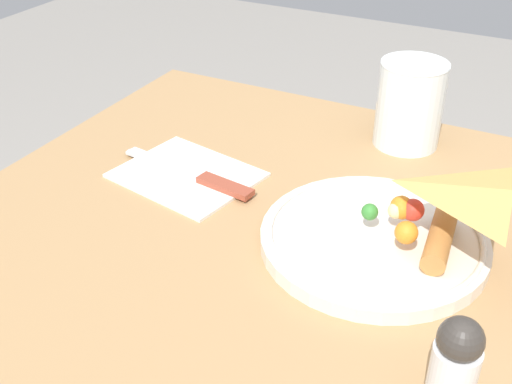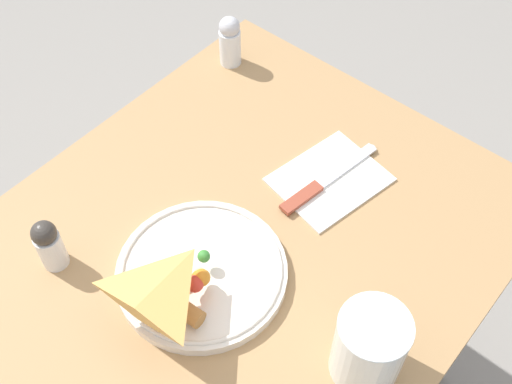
# 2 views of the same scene
# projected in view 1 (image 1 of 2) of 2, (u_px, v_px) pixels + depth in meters

# --- Properties ---
(plate_pizza) EXTENTS (0.23, 0.23, 0.05)m
(plate_pizza) POSITION_uv_depth(u_px,v_px,m) (379.00, 235.00, 0.66)
(plate_pizza) COLOR silver
(plate_pizza) RESTS_ON dining_table
(milk_glass) EXTENTS (0.09, 0.09, 0.11)m
(milk_glass) POSITION_uv_depth(u_px,v_px,m) (410.00, 105.00, 0.83)
(milk_glass) COLOR white
(milk_glass) RESTS_ON dining_table
(napkin_folded) EXTENTS (0.18, 0.16, 0.00)m
(napkin_folded) POSITION_uv_depth(u_px,v_px,m) (187.00, 175.00, 0.78)
(napkin_folded) COLOR white
(napkin_folded) RESTS_ON dining_table
(butter_knife) EXTENTS (0.20, 0.05, 0.01)m
(butter_knife) POSITION_uv_depth(u_px,v_px,m) (193.00, 174.00, 0.78)
(butter_knife) COLOR #99422D
(butter_knife) RESTS_ON napkin_folded
(pepper_shaker) EXTENTS (0.04, 0.04, 0.09)m
(pepper_shaker) POSITION_uv_depth(u_px,v_px,m) (455.00, 366.00, 0.47)
(pepper_shaker) COLOR silver
(pepper_shaker) RESTS_ON dining_table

